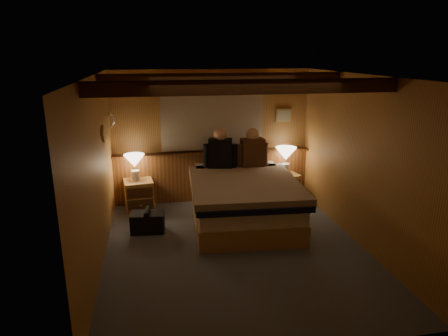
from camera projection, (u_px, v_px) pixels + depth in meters
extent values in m
plane|color=#4D535B|center=(235.00, 248.00, 5.67)|extent=(4.20, 4.20, 0.00)
plane|color=tan|center=(237.00, 76.00, 5.00)|extent=(4.20, 4.20, 0.00)
plane|color=#BC9043|center=(212.00, 136.00, 7.32)|extent=(3.60, 0.00, 3.60)
plane|color=#BC9043|center=(96.00, 175.00, 5.02)|extent=(0.00, 4.20, 4.20)
plane|color=#BC9043|center=(360.00, 161.00, 5.65)|extent=(0.00, 4.20, 4.20)
plane|color=#BC9043|center=(288.00, 236.00, 3.35)|extent=(3.60, 0.00, 3.60)
cube|color=brown|center=(213.00, 176.00, 7.47)|extent=(3.60, 0.12, 0.90)
cube|color=brown|center=(213.00, 153.00, 7.28)|extent=(3.60, 0.22, 0.04)
cylinder|color=#452A11|center=(212.00, 90.00, 7.01)|extent=(2.10, 0.05, 0.05)
sphere|color=#452A11|center=(152.00, 91.00, 6.82)|extent=(0.08, 0.08, 0.08)
sphere|color=#452A11|center=(270.00, 89.00, 7.19)|extent=(0.08, 0.08, 0.08)
cube|color=beige|center=(212.00, 121.00, 7.17)|extent=(1.85, 0.08, 1.05)
cube|color=#452A11|center=(248.00, 87.00, 4.46)|extent=(3.60, 0.15, 0.16)
cube|color=#452A11|center=(224.00, 79.00, 5.88)|extent=(3.60, 0.15, 0.16)
cylinder|color=white|center=(109.00, 113.00, 6.39)|extent=(0.03, 0.55, 0.03)
torus|color=white|center=(111.00, 122.00, 6.29)|extent=(0.01, 0.21, 0.21)
torus|color=white|center=(112.00, 119.00, 6.51)|extent=(0.01, 0.21, 0.21)
cube|color=tan|center=(283.00, 115.00, 7.44)|extent=(0.30, 0.03, 0.25)
cube|color=beige|center=(284.00, 116.00, 7.42)|extent=(0.24, 0.01, 0.19)
cube|color=tan|center=(243.00, 212.00, 6.56)|extent=(1.70, 2.20, 0.32)
cube|color=white|center=(243.00, 196.00, 6.48)|extent=(1.66, 2.16, 0.25)
cube|color=black|center=(246.00, 192.00, 6.18)|extent=(1.74, 1.78, 0.08)
cube|color=tan|center=(245.00, 185.00, 6.29)|extent=(1.79, 1.99, 0.13)
cube|color=white|center=(214.00, 170.00, 7.16)|extent=(0.65, 0.40, 0.17)
cube|color=white|center=(257.00, 168.00, 7.25)|extent=(0.65, 0.40, 0.17)
cube|color=tan|center=(139.00, 195.00, 7.02)|extent=(0.53, 0.49, 0.53)
cube|color=brown|center=(140.00, 193.00, 6.80)|extent=(0.44, 0.07, 0.19)
cube|color=brown|center=(141.00, 205.00, 6.86)|extent=(0.44, 0.07, 0.19)
cylinder|color=white|center=(140.00, 193.00, 6.80)|extent=(0.03, 0.03, 0.03)
cylinder|color=white|center=(141.00, 205.00, 6.86)|extent=(0.03, 0.03, 0.03)
cube|color=tan|center=(285.00, 187.00, 7.51)|extent=(0.52, 0.49, 0.50)
cube|color=brown|center=(291.00, 185.00, 7.31)|extent=(0.40, 0.10, 0.17)
cube|color=brown|center=(291.00, 195.00, 7.37)|extent=(0.40, 0.10, 0.17)
cylinder|color=white|center=(291.00, 185.00, 7.31)|extent=(0.04, 0.04, 0.03)
cylinder|color=white|center=(291.00, 195.00, 7.37)|extent=(0.04, 0.04, 0.03)
cylinder|color=silver|center=(135.00, 175.00, 6.95)|extent=(0.14, 0.14, 0.18)
cylinder|color=white|center=(135.00, 169.00, 6.91)|extent=(0.02, 0.02, 0.10)
cone|color=beige|center=(134.00, 161.00, 6.87)|extent=(0.35, 0.35, 0.22)
cylinder|color=silver|center=(285.00, 169.00, 7.46)|extent=(0.15, 0.15, 0.19)
cylinder|color=white|center=(286.00, 162.00, 7.42)|extent=(0.03, 0.03, 0.11)
cone|color=beige|center=(286.00, 154.00, 7.38)|extent=(0.39, 0.39, 0.24)
cube|color=black|center=(220.00, 154.00, 6.97)|extent=(0.44, 0.31, 0.54)
cylinder|color=black|center=(207.00, 156.00, 6.98)|extent=(0.13, 0.13, 0.43)
cylinder|color=black|center=(234.00, 156.00, 6.98)|extent=(0.13, 0.13, 0.43)
sphere|color=#DFA885|center=(220.00, 135.00, 6.87)|extent=(0.24, 0.24, 0.24)
cube|color=#4B2F1E|center=(252.00, 153.00, 7.05)|extent=(0.41, 0.26, 0.52)
cylinder|color=#4B2F1E|center=(240.00, 156.00, 7.00)|extent=(0.13, 0.13, 0.42)
cylinder|color=#4B2F1E|center=(265.00, 155.00, 7.11)|extent=(0.13, 0.13, 0.42)
sphere|color=#DFA885|center=(253.00, 134.00, 6.95)|extent=(0.23, 0.23, 0.23)
cube|color=black|center=(148.00, 222.00, 6.17)|extent=(0.54, 0.35, 0.31)
cylinder|color=black|center=(147.00, 212.00, 6.12)|extent=(0.11, 0.31, 0.08)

